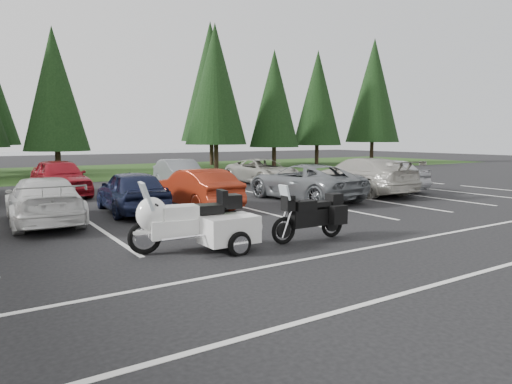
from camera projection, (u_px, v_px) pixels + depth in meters
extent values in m
plane|color=black|center=(204.00, 233.00, 12.09)|extent=(120.00, 120.00, 0.00)
cube|color=#1F3C13|center=(53.00, 173.00, 32.13)|extent=(80.00, 16.00, 0.01)
cube|color=slate|center=(46.00, 157.00, 60.17)|extent=(70.00, 50.00, 0.02)
cube|color=silver|center=(175.00, 222.00, 13.76)|extent=(32.00, 16.00, 0.01)
cylinder|color=#332316|center=(58.00, 159.00, 29.99)|extent=(0.36, 0.36, 2.26)
cone|color=black|center=(54.00, 89.00, 29.45)|extent=(4.14, 4.14, 7.99)
cylinder|color=#332316|center=(216.00, 152.00, 36.82)|extent=(0.36, 0.36, 2.69)
cone|color=black|center=(215.00, 84.00, 36.18)|extent=(4.93, 4.93, 9.52)
cylinder|color=#332316|center=(274.00, 153.00, 39.55)|extent=(0.36, 0.36, 2.33)
cone|color=black|center=(274.00, 99.00, 38.99)|extent=(4.27, 4.27, 8.24)
cylinder|color=#332316|center=(317.00, 151.00, 43.16)|extent=(0.36, 0.36, 2.47)
cone|color=black|center=(318.00, 98.00, 42.57)|extent=(4.53, 4.53, 8.76)
cylinder|color=#332316|center=(372.00, 149.00, 45.27)|extent=(0.36, 0.36, 2.83)
cone|color=black|center=(373.00, 90.00, 44.60)|extent=(5.19, 5.19, 10.03)
cylinder|color=#332316|center=(212.00, 149.00, 41.80)|extent=(0.36, 0.36, 3.00)
cone|color=black|center=(211.00, 82.00, 41.09)|extent=(5.50, 5.50, 10.62)
imported|color=silver|center=(44.00, 200.00, 13.37)|extent=(2.13, 4.85, 1.38)
imported|color=#161B37|center=(132.00, 191.00, 15.30)|extent=(1.97, 4.38, 1.46)
imported|color=maroon|center=(197.00, 188.00, 16.46)|extent=(1.68, 4.34, 1.41)
imported|color=slate|center=(304.00, 182.00, 18.50)|extent=(2.81, 5.43, 1.46)
imported|color=#AFABA0|center=(360.00, 176.00, 20.52)|extent=(2.49, 5.70, 1.63)
imported|color=silver|center=(383.00, 174.00, 21.88)|extent=(2.05, 4.70, 1.58)
imported|color=maroon|center=(60.00, 177.00, 19.77)|extent=(2.10, 4.80, 1.61)
imported|color=slate|center=(180.00, 174.00, 22.40)|extent=(1.89, 4.50, 1.45)
imported|color=#9F9D92|center=(263.00, 171.00, 24.83)|extent=(2.38, 4.96, 1.37)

